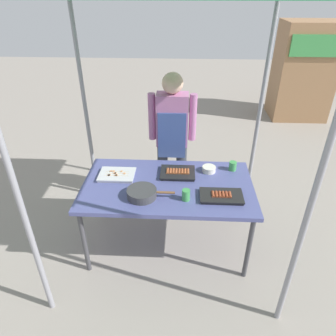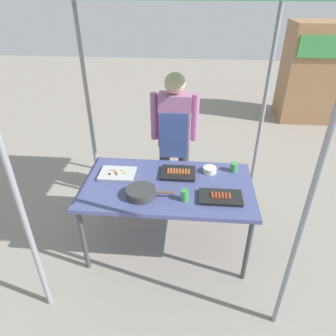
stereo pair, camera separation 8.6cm
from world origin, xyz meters
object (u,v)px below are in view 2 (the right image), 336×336
(cooking_wok, at_px, (141,192))
(condiment_bowl, at_px, (210,170))
(vendor_woman, at_px, (174,132))
(neighbor_stall_left, at_px, (312,73))
(tray_grilled_sausages, at_px, (178,173))
(tray_pork_links, at_px, (220,197))
(stall_table, at_px, (168,189))
(drink_cup_by_wok, at_px, (234,167))
(tray_meat_skewers, at_px, (118,174))
(drink_cup_near_edge, at_px, (185,195))

(cooking_wok, bearing_deg, condiment_bowl, 36.39)
(vendor_woman, distance_m, neighbor_stall_left, 3.84)
(tray_grilled_sausages, height_order, neighbor_stall_left, neighbor_stall_left)
(tray_pork_links, height_order, condiment_bowl, condiment_bowl)
(tray_grilled_sausages, relative_size, vendor_woman, 0.21)
(tray_grilled_sausages, distance_m, cooking_wok, 0.49)
(condiment_bowl, xyz_separation_m, neighbor_stall_left, (2.01, 3.47, 0.12))
(vendor_woman, bearing_deg, cooking_wok, 76.13)
(stall_table, bearing_deg, drink_cup_by_wok, 24.60)
(tray_meat_skewers, height_order, drink_cup_by_wok, drink_cup_by_wok)
(tray_pork_links, distance_m, cooking_wok, 0.70)
(neighbor_stall_left, bearing_deg, drink_cup_by_wok, -117.28)
(stall_table, xyz_separation_m, drink_cup_near_edge, (0.17, -0.23, 0.10))
(tray_grilled_sausages, relative_size, drink_cup_by_wok, 3.71)
(condiment_bowl, height_order, drink_cup_by_wok, drink_cup_by_wok)
(stall_table, xyz_separation_m, cooking_wok, (-0.22, -0.20, 0.09))
(vendor_woman, bearing_deg, tray_grilled_sausages, 98.00)
(drink_cup_by_wok, xyz_separation_m, neighbor_stall_left, (1.77, 3.43, 0.10))
(tray_meat_skewers, distance_m, drink_cup_by_wok, 1.15)
(tray_grilled_sausages, height_order, vendor_woman, vendor_woman)
(tray_meat_skewers, bearing_deg, condiment_bowl, 8.63)
(tray_meat_skewers, relative_size, drink_cup_by_wok, 3.79)
(condiment_bowl, relative_size, neighbor_stall_left, 0.07)
(cooking_wok, relative_size, drink_cup_by_wok, 4.66)
(stall_table, bearing_deg, cooking_wok, -136.88)
(tray_grilled_sausages, xyz_separation_m, neighbor_stall_left, (2.32, 3.55, 0.13))
(tray_grilled_sausages, xyz_separation_m, drink_cup_by_wok, (0.55, 0.11, 0.03))
(stall_table, xyz_separation_m, condiment_bowl, (0.40, 0.25, 0.08))
(neighbor_stall_left, bearing_deg, tray_grilled_sausages, -123.20)
(tray_meat_skewers, relative_size, drink_cup_near_edge, 3.39)
(condiment_bowl, height_order, drink_cup_near_edge, drink_cup_near_edge)
(drink_cup_near_edge, bearing_deg, cooking_wok, 176.34)
(condiment_bowl, bearing_deg, vendor_woman, 129.37)
(drink_cup_near_edge, xyz_separation_m, neighbor_stall_left, (2.24, 3.95, 0.10))
(tray_pork_links, bearing_deg, tray_grilled_sausages, 137.18)
(condiment_bowl, bearing_deg, drink_cup_by_wok, 9.76)
(tray_meat_skewers, xyz_separation_m, drink_cup_by_wok, (1.14, 0.18, 0.03))
(stall_table, relative_size, vendor_woman, 1.00)
(cooking_wok, bearing_deg, vendor_woman, 76.13)
(cooking_wok, bearing_deg, drink_cup_near_edge, -3.66)
(neighbor_stall_left, bearing_deg, vendor_woman, -128.60)
(tray_meat_skewers, bearing_deg, tray_grilled_sausages, 6.28)
(condiment_bowl, distance_m, neighbor_stall_left, 4.01)
(tray_meat_skewers, relative_size, condiment_bowl, 2.58)
(stall_table, xyz_separation_m, vendor_woman, (0.01, 0.72, 0.25))
(drink_cup_near_edge, height_order, vendor_woman, vendor_woman)
(tray_pork_links, bearing_deg, cooking_wok, -178.49)
(tray_pork_links, relative_size, cooking_wok, 0.89)
(tray_pork_links, xyz_separation_m, vendor_woman, (-0.47, 0.91, 0.18))
(stall_table, height_order, tray_grilled_sausages, tray_grilled_sausages)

